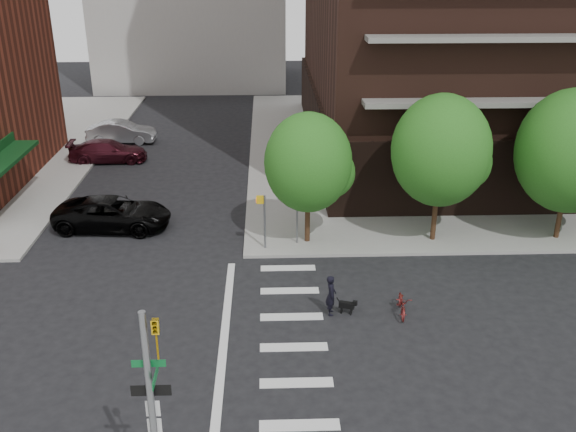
% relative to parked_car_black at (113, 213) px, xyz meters
% --- Properties ---
extents(ground, '(120.00, 120.00, 0.00)m').
position_rel_parked_car_black_xyz_m(ground, '(5.57, -10.62, -0.79)').
color(ground, black).
rests_on(ground, ground).
extents(sidewalk_ne, '(39.00, 33.00, 0.15)m').
position_rel_parked_car_black_xyz_m(sidewalk_ne, '(26.07, 12.88, -0.72)').
color(sidewalk_ne, gray).
rests_on(sidewalk_ne, ground).
extents(crosswalk, '(3.85, 13.00, 0.01)m').
position_rel_parked_car_black_xyz_m(crosswalk, '(7.78, -10.62, -0.79)').
color(crosswalk, silver).
rests_on(crosswalk, ground).
extents(tree_a, '(4.00, 4.00, 5.90)m').
position_rel_parked_car_black_xyz_m(tree_a, '(9.57, -2.12, 3.25)').
color(tree_a, '#301E11').
rests_on(tree_a, sidewalk_ne).
extents(tree_b, '(4.50, 4.50, 6.65)m').
position_rel_parked_car_black_xyz_m(tree_b, '(15.57, -2.12, 3.75)').
color(tree_b, '#301E11').
rests_on(tree_b, sidewalk_ne).
extents(tree_c, '(5.00, 5.00, 6.80)m').
position_rel_parked_car_black_xyz_m(tree_c, '(21.57, -2.12, 3.66)').
color(tree_c, '#301E11').
rests_on(tree_c, sidewalk_ne).
extents(pedestrian_signal, '(2.18, 0.67, 2.60)m').
position_rel_parked_car_black_xyz_m(pedestrian_signal, '(7.89, -2.70, 1.06)').
color(pedestrian_signal, slate).
rests_on(pedestrian_signal, sidewalk_ne).
extents(parked_car_black, '(3.10, 5.90, 1.58)m').
position_rel_parked_car_black_xyz_m(parked_car_black, '(0.00, 0.00, 0.00)').
color(parked_car_black, black).
rests_on(parked_car_black, ground).
extents(parked_car_maroon, '(2.28, 5.06, 1.44)m').
position_rel_parked_car_black_xyz_m(parked_car_maroon, '(-2.63, 10.73, -0.07)').
color(parked_car_maroon, '#3F111B').
rests_on(parked_car_maroon, ground).
extents(parked_car_silver, '(1.74, 4.80, 1.57)m').
position_rel_parked_car_black_xyz_m(parked_car_silver, '(-2.63, 15.05, -0.01)').
color(parked_car_silver, '#9D9FA4').
rests_on(parked_car_silver, ground).
extents(scooter, '(0.74, 1.73, 0.89)m').
position_rel_parked_car_black_xyz_m(scooter, '(12.82, -8.51, -0.35)').
color(scooter, maroon).
rests_on(scooter, ground).
extents(dog_walker, '(0.60, 0.40, 1.63)m').
position_rel_parked_car_black_xyz_m(dog_walker, '(10.09, -8.42, 0.02)').
color(dog_walker, black).
rests_on(dog_walker, ground).
extents(dog, '(0.71, 0.39, 0.60)m').
position_rel_parked_car_black_xyz_m(dog, '(10.73, -8.44, -0.42)').
color(dog, black).
rests_on(dog, ground).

